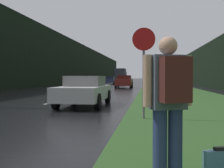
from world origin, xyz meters
TOP-DOWN VIEW (x-y plane):
  - grass_verge at (7.01, 40.00)m, footprint 6.00×240.00m
  - lane_stripe_c at (0.00, 12.31)m, footprint 0.12×3.00m
  - lane_stripe_d at (0.00, 19.31)m, footprint 0.12×3.00m
  - treeline_far_side at (-10.01, 50.00)m, footprint 2.00×140.00m
  - treeline_near_side at (13.01, 50.00)m, footprint 2.00×140.00m
  - stop_sign at (4.64, 6.83)m, footprint 0.69×0.07m
  - hitchhiker_with_backpack at (5.01, 1.71)m, footprint 0.58×0.51m
  - suitcase at (5.63, 1.88)m, footprint 0.41×0.23m
  - car_passing_near at (2.01, 10.42)m, footprint 1.87×4.42m
  - car_passing_far at (2.01, 30.91)m, footprint 1.87×4.51m
  - car_oncoming at (-2.01, 47.31)m, footprint 2.03×4.08m
  - delivery_truck at (-2.01, 68.76)m, footprint 2.44×8.44m

SIDE VIEW (x-z plane):
  - lane_stripe_c at x=0.00m, z-range 0.00..0.01m
  - lane_stripe_d at x=0.00m, z-range 0.00..0.01m
  - grass_verge at x=7.01m, z-range 0.00..0.02m
  - suitcase at x=5.63m, z-range -0.01..0.41m
  - car_passing_near at x=2.01m, z-range 0.02..1.34m
  - car_oncoming at x=-2.01m, z-range 0.02..1.38m
  - car_passing_far at x=2.01m, z-range 0.01..1.49m
  - hitchhiker_with_backpack at x=5.01m, z-range 0.13..1.87m
  - stop_sign at x=4.64m, z-range 0.32..3.06m
  - delivery_truck at x=-2.01m, z-range 0.09..3.46m
  - treeline_near_side at x=13.01m, z-range 0.00..5.51m
  - treeline_far_side at x=-10.01m, z-range 0.00..8.21m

